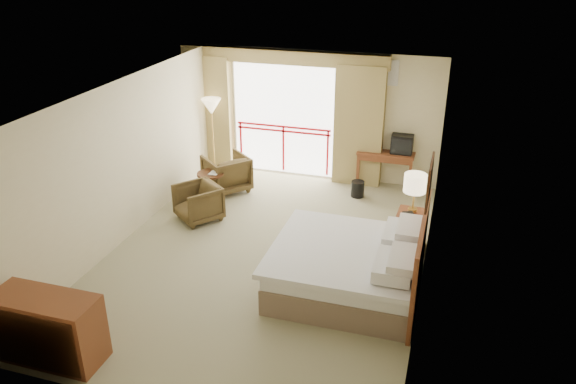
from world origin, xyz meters
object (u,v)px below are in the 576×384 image
(dresser, at_px, (48,328))
(bed, at_px, (350,267))
(armchair_far, at_px, (227,190))
(side_table, at_px, (211,182))
(desk, at_px, (386,158))
(armchair_near, at_px, (199,219))
(wastebasket, at_px, (358,189))
(nightstand, at_px, (410,231))
(tv, at_px, (402,144))
(floor_lamp, at_px, (211,109))
(table_lamp, at_px, (415,184))

(dresser, bearing_deg, bed, 39.23)
(armchair_far, height_order, side_table, side_table)
(desk, xyz_separation_m, armchair_near, (-3.05, -2.62, -0.59))
(wastebasket, height_order, armchair_near, armchair_near)
(bed, relative_size, nightstand, 3.24)
(desk, height_order, wastebasket, desk)
(bed, height_order, tv, tv)
(armchair_far, bearing_deg, nightstand, 112.05)
(tv, bearing_deg, dresser, -105.76)
(armchair_near, bearing_deg, bed, 13.92)
(tv, relative_size, armchair_near, 0.58)
(tv, relative_size, side_table, 0.76)
(bed, distance_m, nightstand, 1.63)
(armchair_far, relative_size, dresser, 0.63)
(desk, bearing_deg, nightstand, -76.67)
(bed, bearing_deg, dresser, -141.84)
(nightstand, relative_size, floor_lamp, 0.40)
(bed, relative_size, dresser, 1.61)
(nightstand, height_order, floor_lamp, floor_lamp)
(bed, xyz_separation_m, table_lamp, (0.72, 1.51, 0.78))
(side_table, distance_m, floor_lamp, 1.79)
(floor_lamp, bearing_deg, armchair_far, -52.52)
(bed, height_order, wastebasket, bed)
(wastebasket, xyz_separation_m, armchair_far, (-2.62, -0.48, -0.16))
(desk, height_order, side_table, desk)
(desk, bearing_deg, armchair_far, -160.95)
(table_lamp, xyz_separation_m, armchair_far, (-3.83, 1.27, -1.16))
(wastebasket, bearing_deg, armchair_near, -144.81)
(armchair_far, xyz_separation_m, floor_lamp, (-0.64, 0.84, 1.43))
(nightstand, distance_m, wastebasket, 2.17)
(dresser, bearing_deg, desk, 65.29)
(desk, relative_size, wastebasket, 3.56)
(desk, bearing_deg, tv, -14.00)
(table_lamp, bearing_deg, nightstand, -90.00)
(armchair_far, xyz_separation_m, side_table, (-0.12, -0.52, 0.39))
(desk, relative_size, dresser, 0.88)
(nightstand, xyz_separation_m, armchair_near, (-3.82, -0.05, -0.33))
(dresser, bearing_deg, nightstand, 46.49)
(nightstand, relative_size, armchair_near, 0.88)
(armchair_far, distance_m, floor_lamp, 1.78)
(dresser, bearing_deg, armchair_near, 89.26)
(tv, xyz_separation_m, wastebasket, (-0.74, -0.72, -0.79))
(wastebasket, bearing_deg, table_lamp, -55.43)
(side_table, relative_size, floor_lamp, 0.34)
(armchair_near, distance_m, dresser, 3.98)
(floor_lamp, bearing_deg, desk, 6.38)
(table_lamp, height_order, armchair_far, table_lamp)
(nightstand, height_order, side_table, nightstand)
(wastebasket, height_order, dresser, dresser)
(table_lamp, bearing_deg, side_table, 169.28)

